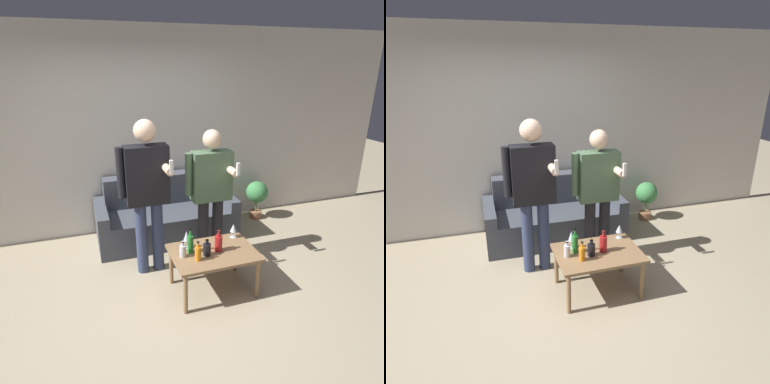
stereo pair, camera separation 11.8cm
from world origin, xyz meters
The scene contains 14 objects.
ground_plane centered at (0.00, 0.00, 0.00)m, with size 16.00×16.00×0.00m, color tan.
wall_back centered at (0.00, 2.00, 1.35)m, with size 8.00×0.06×2.70m.
couch centered at (0.35, 1.58, 0.29)m, with size 1.82×0.81×0.82m.
coffee_table centered at (0.51, 0.24, 0.40)m, with size 0.85×0.60×0.46m.
bottle_orange centered at (0.56, 0.24, 0.55)m, with size 0.08×0.08×0.23m.
bottle_green centered at (0.28, 0.30, 0.56)m, with size 0.06×0.06×0.26m.
bottle_dark centered at (0.18, 0.24, 0.53)m, with size 0.06×0.06×0.17m.
bottle_yellow centered at (0.30, 0.14, 0.54)m, with size 0.06×0.06×0.20m.
bottle_red centered at (0.42, 0.20, 0.53)m, with size 0.08×0.08×0.17m.
wine_glass_near centered at (0.82, 0.45, 0.56)m, with size 0.07×0.07×0.16m.
wine_glass_far centered at (0.27, 0.39, 0.59)m, with size 0.07×0.07×0.19m.
person_standing_left centered at (-0.03, 0.82, 1.01)m, with size 0.53×0.45×1.72m.
person_standing_right centered at (0.71, 0.86, 0.91)m, with size 0.54×0.42×1.57m.
potted_plant centered at (1.80, 1.69, 0.38)m, with size 0.32×0.32×0.58m.
Camera 2 is at (-0.55, -2.58, 2.23)m, focal length 32.00 mm.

